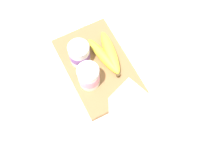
% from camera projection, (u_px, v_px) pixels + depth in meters
% --- Properties ---
extents(ground_plane, '(2.40, 2.40, 0.00)m').
position_uv_depth(ground_plane, '(98.00, 68.00, 1.06)').
color(ground_plane, silver).
extents(cutting_board, '(0.34, 0.21, 0.02)m').
position_uv_depth(cutting_board, '(98.00, 67.00, 1.06)').
color(cutting_board, olive).
rests_on(cutting_board, ground_plane).
extents(cereal_box, '(0.21, 0.14, 0.29)m').
position_uv_depth(cereal_box, '(144.00, 131.00, 0.82)').
color(cereal_box, white).
rests_on(cereal_box, ground_plane).
extents(yogurt_cup_front, '(0.07, 0.07, 0.09)m').
position_uv_depth(yogurt_cup_front, '(89.00, 76.00, 0.98)').
color(yogurt_cup_front, white).
rests_on(yogurt_cup_front, cutting_board).
extents(yogurt_cup_back, '(0.07, 0.07, 0.09)m').
position_uv_depth(yogurt_cup_back, '(79.00, 54.00, 1.01)').
color(yogurt_cup_back, white).
rests_on(yogurt_cup_back, cutting_board).
extents(banana_bunch, '(0.18, 0.09, 0.04)m').
position_uv_depth(banana_bunch, '(107.00, 54.00, 1.04)').
color(banana_bunch, yellow).
rests_on(banana_bunch, cutting_board).
extents(spoon, '(0.12, 0.08, 0.01)m').
position_uv_depth(spoon, '(74.00, 22.00, 1.14)').
color(spoon, silver).
rests_on(spoon, ground_plane).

